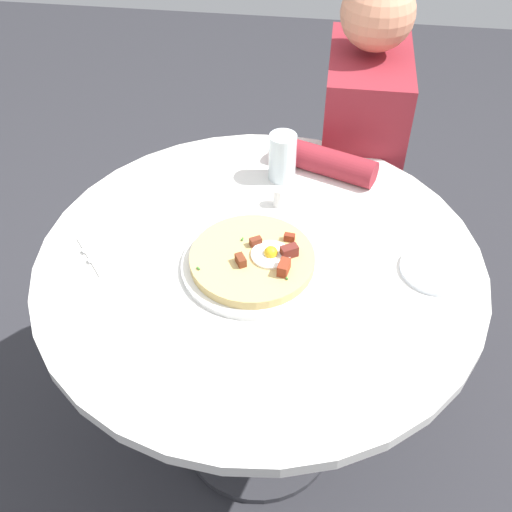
# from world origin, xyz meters

# --- Properties ---
(ground_plane) EXTENTS (6.00, 6.00, 0.00)m
(ground_plane) POSITION_xyz_m (0.00, 0.00, 0.00)
(ground_plane) COLOR #2D2D33
(dining_table) EXTENTS (0.98, 0.98, 0.73)m
(dining_table) POSITION_xyz_m (0.00, 0.00, 0.56)
(dining_table) COLOR silver
(dining_table) RESTS_ON ground_plane
(person_seated) EXTENTS (0.53, 0.37, 1.14)m
(person_seated) POSITION_xyz_m (-0.60, 0.22, 0.51)
(person_seated) COLOR #2D2D33
(person_seated) RESTS_ON ground_plane
(pizza_plate) EXTENTS (0.31, 0.31, 0.01)m
(pizza_plate) POSITION_xyz_m (0.03, -0.01, 0.74)
(pizza_plate) COLOR white
(pizza_plate) RESTS_ON dining_table
(breakfast_pizza) EXTENTS (0.27, 0.27, 0.05)m
(breakfast_pizza) POSITION_xyz_m (0.03, -0.01, 0.76)
(breakfast_pizza) COLOR tan
(breakfast_pizza) RESTS_ON pizza_plate
(bread_plate) EXTENTS (0.15, 0.15, 0.01)m
(bread_plate) POSITION_xyz_m (-0.01, 0.38, 0.74)
(bread_plate) COLOR white
(bread_plate) RESTS_ON dining_table
(napkin) EXTENTS (0.22, 0.22, 0.00)m
(napkin) POSITION_xyz_m (-0.01, -0.31, 0.74)
(napkin) COLOR white
(napkin) RESTS_ON dining_table
(fork) EXTENTS (0.12, 0.15, 0.00)m
(fork) POSITION_xyz_m (0.01, -0.30, 0.74)
(fork) COLOR silver
(fork) RESTS_ON napkin
(knife) EXTENTS (0.12, 0.15, 0.00)m
(knife) POSITION_xyz_m (-0.02, -0.32, 0.74)
(knife) COLOR silver
(knife) RESTS_ON napkin
(water_glass) EXTENTS (0.07, 0.07, 0.12)m
(water_glass) POSITION_xyz_m (-0.30, 0.02, 0.80)
(water_glass) COLOR silver
(water_glass) RESTS_ON dining_table
(salt_shaker) EXTENTS (0.03, 0.03, 0.05)m
(salt_shaker) POSITION_xyz_m (-0.19, 0.02, 0.76)
(salt_shaker) COLOR white
(salt_shaker) RESTS_ON dining_table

